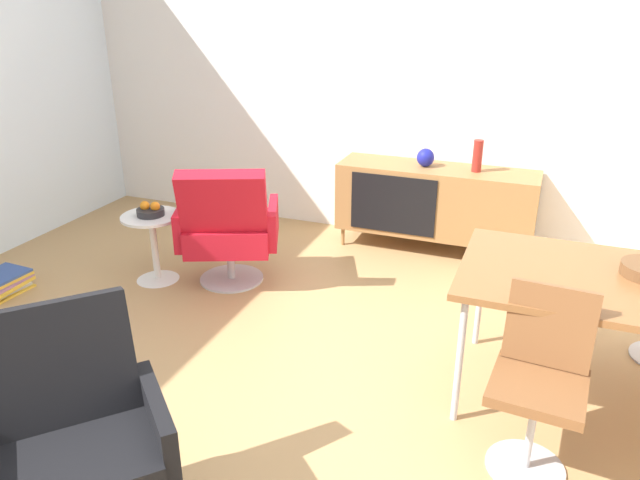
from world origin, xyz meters
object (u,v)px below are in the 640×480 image
at_px(armchair_black_shell, 68,436).
at_px(fruit_bowl, 150,211).
at_px(side_table_round, 154,240).
at_px(magazine_stack, 0,284).
at_px(lounge_chair_red, 227,226).
at_px(sideboard, 435,201).
at_px(vase_cobalt, 478,156).
at_px(dining_table, 627,290).
at_px(dining_chair_front_left, 541,376).
at_px(vase_sculptural_dark, 425,158).

distance_m(armchair_black_shell, fruit_bowl, 2.32).
bearing_deg(side_table_round, fruit_bowl, 101.41).
bearing_deg(magazine_stack, lounge_chair_red, 26.12).
bearing_deg(side_table_round, sideboard, 35.77).
xyz_separation_m(sideboard, magazine_stack, (-2.77, -1.91, -0.37)).
xyz_separation_m(vase_cobalt, armchair_black_shell, (-1.05, -3.37, -0.38)).
xyz_separation_m(dining_table, fruit_bowl, (-3.11, 0.42, -0.14)).
bearing_deg(magazine_stack, dining_chair_front_left, -5.93).
distance_m(dining_chair_front_left, armchair_black_shell, 1.99).
xyz_separation_m(dining_table, side_table_round, (-3.11, 0.42, -0.38)).
height_order(vase_cobalt, armchair_black_shell, vase_cobalt).
bearing_deg(dining_chair_front_left, dining_table, 58.30).
xyz_separation_m(vase_sculptural_dark, dining_table, (1.38, -1.74, -0.10)).
relative_size(lounge_chair_red, fruit_bowl, 4.73).
xyz_separation_m(vase_cobalt, side_table_round, (-2.14, -1.32, -0.52)).
distance_m(armchair_black_shell, magazine_stack, 2.53).
height_order(sideboard, vase_sculptural_dark, vase_sculptural_dark).
bearing_deg(armchair_black_shell, dining_table, 38.84).
bearing_deg(dining_table, armchair_black_shell, -141.16).
height_order(vase_cobalt, fruit_bowl, vase_cobalt).
xyz_separation_m(vase_cobalt, fruit_bowl, (-2.14, -1.32, -0.29)).
xyz_separation_m(sideboard, dining_chair_front_left, (0.93, -2.30, 0.03)).
xyz_separation_m(side_table_round, fruit_bowl, (-0.00, 0.00, 0.23)).
xyz_separation_m(sideboard, vase_sculptural_dark, (-0.10, 0.00, 0.35)).
height_order(vase_sculptural_dark, armchair_black_shell, armchair_black_shell).
height_order(vase_cobalt, lounge_chair_red, vase_cobalt).
bearing_deg(fruit_bowl, dining_table, -7.72).
height_order(dining_table, side_table_round, dining_table).
bearing_deg(dining_chair_front_left, lounge_chair_red, 153.15).
bearing_deg(vase_sculptural_dark, armchair_black_shell, -100.78).
relative_size(dining_chair_front_left, fruit_bowl, 4.28).
bearing_deg(magazine_stack, armchair_black_shell, -35.64).
xyz_separation_m(dining_chair_front_left, side_table_round, (-2.76, 0.98, -0.15)).
xyz_separation_m(dining_table, magazine_stack, (-4.05, -0.17, -0.63)).
distance_m(sideboard, magazine_stack, 3.39).
xyz_separation_m(vase_sculptural_dark, lounge_chair_red, (-1.17, -1.18, -0.33)).
bearing_deg(vase_cobalt, sideboard, -179.65).
relative_size(dining_chair_front_left, armchair_black_shell, 0.90).
relative_size(sideboard, dining_chair_front_left, 1.87).
bearing_deg(vase_cobalt, dining_chair_front_left, -74.75).
distance_m(vase_sculptural_dark, fruit_bowl, 2.19).
bearing_deg(side_table_round, dining_table, -7.72).
bearing_deg(lounge_chair_red, dining_chair_front_left, -26.85).
height_order(lounge_chair_red, magazine_stack, lounge_chair_red).
bearing_deg(sideboard, armchair_black_shell, -102.46).
xyz_separation_m(lounge_chair_red, armchair_black_shell, (0.53, -2.19, 0.00)).
bearing_deg(fruit_bowl, sideboard, 35.76).
bearing_deg(dining_chair_front_left, vase_cobalt, 105.25).
xyz_separation_m(sideboard, fruit_bowl, (-1.83, -1.32, 0.12)).
relative_size(sideboard, vase_sculptural_dark, 10.89).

